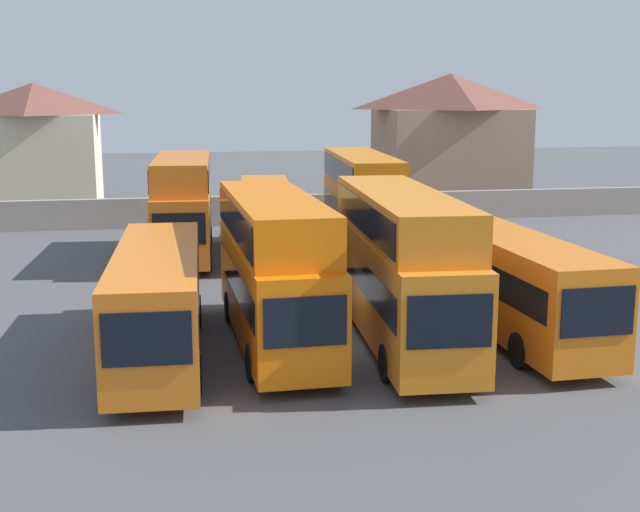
{
  "coord_description": "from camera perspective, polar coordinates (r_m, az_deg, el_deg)",
  "views": [
    {
      "loc": [
        -5.34,
        -26.18,
        8.23
      ],
      "look_at": [
        0.0,
        3.0,
        2.38
      ],
      "focal_mm": 47.6,
      "sensor_mm": 36.0,
      "label": 1
    }
  ],
  "objects": [
    {
      "name": "bus_2",
      "position": [
        27.26,
        -3.08,
        -0.45
      ],
      "size": [
        2.81,
        10.49,
        4.88
      ],
      "rotation": [
        0.0,
        0.0,
        -1.55
      ],
      "color": "orange",
      "rests_on": "ground"
    },
    {
      "name": "ground",
      "position": [
        45.26,
        -3.42,
        0.66
      ],
      "size": [
        140.0,
        140.0,
        0.0
      ],
      "primitive_type": "plane",
      "color": "#4C4C4F"
    },
    {
      "name": "bus_7",
      "position": [
        43.6,
        2.85,
        3.99
      ],
      "size": [
        3.25,
        11.59,
        4.96
      ],
      "rotation": [
        0.0,
        0.0,
        -1.63
      ],
      "color": "orange",
      "rests_on": "ground"
    },
    {
      "name": "bus_4",
      "position": [
        29.47,
        12.42,
        -1.38
      ],
      "size": [
        2.87,
        11.84,
        3.43
      ],
      "rotation": [
        0.0,
        0.0,
        -1.54
      ],
      "color": "orange",
      "rests_on": "ground"
    },
    {
      "name": "house_terrace_centre",
      "position": [
        63.81,
        8.69,
        7.93
      ],
      "size": [
        10.57,
        7.88,
        9.36
      ],
      "color": "#9E7A60",
      "rests_on": "ground"
    },
    {
      "name": "bus_6",
      "position": [
        42.61,
        -3.58,
        2.73
      ],
      "size": [
        3.32,
        10.96,
        3.5
      ],
      "rotation": [
        0.0,
        0.0,
        -1.65
      ],
      "color": "orange",
      "rests_on": "ground"
    },
    {
      "name": "bus_3",
      "position": [
        27.5,
        5.5,
        -0.26
      ],
      "size": [
        3.19,
        11.42,
        4.99
      ],
      "rotation": [
        0.0,
        0.0,
        -1.63
      ],
      "color": "orange",
      "rests_on": "ground"
    },
    {
      "name": "bus_5",
      "position": [
        42.17,
        -9.19,
        3.61
      ],
      "size": [
        3.2,
        10.2,
        4.97
      ],
      "rotation": [
        0.0,
        0.0,
        -1.63
      ],
      "color": "orange",
      "rests_on": "ground"
    },
    {
      "name": "bus_1",
      "position": [
        26.61,
        -10.85,
        -2.72
      ],
      "size": [
        2.95,
        11.21,
        3.39
      ],
      "rotation": [
        0.0,
        0.0,
        -1.61
      ],
      "color": "orange",
      "rests_on": "ground"
    },
    {
      "name": "house_terrace_left",
      "position": [
        61.69,
        -18.51,
        7.04
      ],
      "size": [
        8.57,
        6.85,
        8.66
      ],
      "color": "beige",
      "rests_on": "ground"
    },
    {
      "name": "depot_boundary_wall",
      "position": [
        52.47,
        -4.43,
        3.1
      ],
      "size": [
        56.0,
        0.5,
        1.8
      ],
      "primitive_type": "cube",
      "color": "gray",
      "rests_on": "ground"
    }
  ]
}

